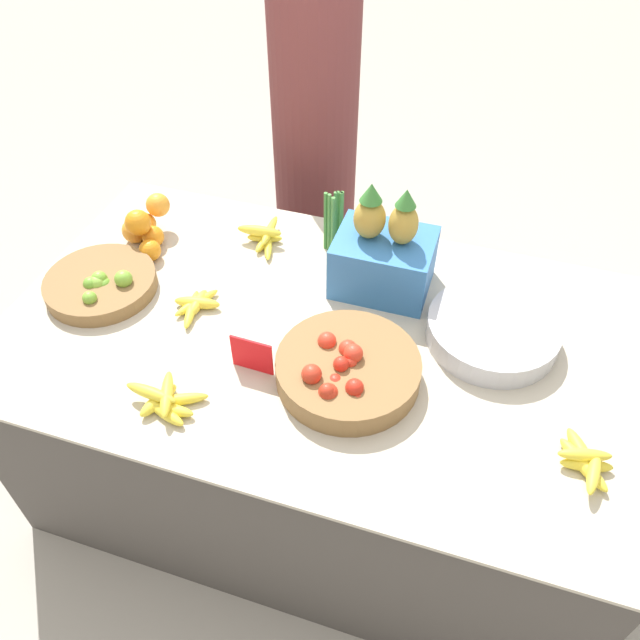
{
  "coord_description": "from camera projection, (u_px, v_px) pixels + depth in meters",
  "views": [
    {
      "loc": [
        0.37,
        -1.16,
        2.0
      ],
      "look_at": [
        0.0,
        0.0,
        0.78
      ],
      "focal_mm": 35.0,
      "sensor_mm": 36.0,
      "label": 1
    }
  ],
  "objects": [
    {
      "name": "market_table",
      "position": [
        320.0,
        411.0,
        2.02
      ],
      "size": [
        1.81,
        1.06,
        0.73
      ],
      "color": "#4C4742",
      "rests_on": "ground_plane"
    },
    {
      "name": "banana_bunch_front_center",
      "position": [
        196.0,
        304.0,
        1.82
      ],
      "size": [
        0.14,
        0.18,
        0.04
      ],
      "color": "yellow",
      "rests_on": "market_table"
    },
    {
      "name": "banana_bunch_back_center",
      "position": [
        585.0,
        462.0,
        1.44
      ],
      "size": [
        0.14,
        0.19,
        0.05
      ],
      "color": "yellow",
      "rests_on": "market_table"
    },
    {
      "name": "vendor_person",
      "position": [
        315.0,
        154.0,
        2.47
      ],
      "size": [
        0.33,
        0.33,
        1.56
      ],
      "color": "brown",
      "rests_on": "ground_plane"
    },
    {
      "name": "orange_pile",
      "position": [
        145.0,
        226.0,
        2.01
      ],
      "size": [
        0.17,
        0.23,
        0.14
      ],
      "color": "orange",
      "rests_on": "market_table"
    },
    {
      "name": "banana_bunch_front_left",
      "position": [
        265.0,
        236.0,
        2.03
      ],
      "size": [
        0.15,
        0.2,
        0.06
      ],
      "color": "yellow",
      "rests_on": "market_table"
    },
    {
      "name": "ground_plane",
      "position": [
        320.0,
        471.0,
        2.28
      ],
      "size": [
        12.0,
        12.0,
        0.0
      ],
      "primitive_type": "plane",
      "color": "#ADA599"
    },
    {
      "name": "banana_bunch_middle_left",
      "position": [
        165.0,
        401.0,
        1.56
      ],
      "size": [
        0.21,
        0.15,
        0.06
      ],
      "color": "yellow",
      "rests_on": "market_table"
    },
    {
      "name": "tomato_basket",
      "position": [
        347.0,
        369.0,
        1.61
      ],
      "size": [
        0.38,
        0.38,
        0.11
      ],
      "color": "olive",
      "rests_on": "market_table"
    },
    {
      "name": "lime_bowl",
      "position": [
        101.0,
        283.0,
        1.87
      ],
      "size": [
        0.33,
        0.33,
        0.09
      ],
      "color": "olive",
      "rests_on": "market_table"
    },
    {
      "name": "metal_bowl",
      "position": [
        492.0,
        331.0,
        1.72
      ],
      "size": [
        0.36,
        0.36,
        0.07
      ],
      "color": "#B7B7BF",
      "rests_on": "market_table"
    },
    {
      "name": "veg_bundle",
      "position": [
        335.0,
        222.0,
        1.96
      ],
      "size": [
        0.06,
        0.05,
        0.21
      ],
      "color": "#4C8E42",
      "rests_on": "market_table"
    },
    {
      "name": "price_sign",
      "position": [
        252.0,
        355.0,
        1.63
      ],
      "size": [
        0.12,
        0.01,
        0.11
      ],
      "rotation": [
        0.0,
        0.0,
        -0.04
      ],
      "color": "red",
      "rests_on": "market_table"
    },
    {
      "name": "produce_crate",
      "position": [
        384.0,
        255.0,
        1.82
      ],
      "size": [
        0.28,
        0.22,
        0.35
      ],
      "color": "#3370B7",
      "rests_on": "market_table"
    }
  ]
}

